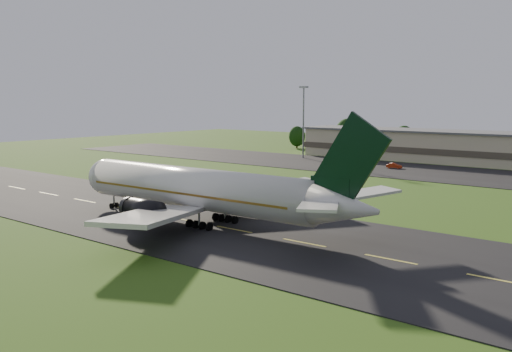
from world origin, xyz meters
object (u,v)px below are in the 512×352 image
Objects in this scene: airliner at (200,190)px; service_vehicle_b at (394,166)px; service_vehicle_a at (330,163)px; light_mast_west at (303,113)px.

service_vehicle_b is at bearing 93.51° from airliner.
service_vehicle_b is at bearing 32.00° from service_vehicle_a.
service_vehicle_b is (14.84, 5.42, 0.03)m from service_vehicle_a.
light_mast_west is 23.61m from service_vehicle_a.
service_vehicle_a is at bearing 105.87° from airliner.
light_mast_west is 5.47× the size of service_vehicle_b.
airliner is at bearing -60.50° from service_vehicle_a.
service_vehicle_b is at bearing -11.78° from light_mast_west.
service_vehicle_a is (16.42, -11.94, -12.05)m from light_mast_west.
airliner is at bearing -64.61° from light_mast_west.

